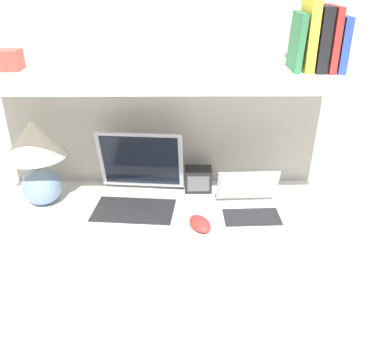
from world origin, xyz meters
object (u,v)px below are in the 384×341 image
book_black (320,38)px  book_red (330,38)px  table_lamp (36,155)px  book_blue (338,43)px  laptop_large (137,193)px  laptop_small (250,208)px  computer_mouse (200,224)px  book_yellow (308,36)px  router_box (198,179)px  shelf_gadget (7,60)px  book_green (297,42)px

book_black → book_red: bearing=0.0°
table_lamp → book_blue: (1.11, -0.01, 0.42)m
laptop_large → book_red: 0.91m
book_blue → book_black: (-0.07, 0.00, 0.02)m
laptop_small → computer_mouse: laptop_small is taller
book_yellow → book_blue: bearing=0.0°
book_red → router_box: bearing=166.0°
router_box → book_yellow: (0.37, -0.11, 0.61)m
book_blue → book_black: bearing=180.0°
laptop_small → shelf_gadget: bearing=173.4°
laptop_large → computer_mouse: (0.25, -0.16, -0.04)m
table_lamp → book_yellow: (1.00, -0.01, 0.44)m
book_black → shelf_gadget: book_black is taller
table_lamp → laptop_small: (0.83, -0.11, -0.18)m
computer_mouse → router_box: 0.29m
table_lamp → book_blue: bearing=-0.3°
book_blue → laptop_large: bearing=-178.0°
router_box → book_yellow: size_ratio=0.50×
book_green → laptop_small: bearing=-143.5°
shelf_gadget → computer_mouse: bearing=-15.1°
computer_mouse → book_green: size_ratio=0.69×
router_box → computer_mouse: bearing=-89.8°
router_box → book_red: (0.44, -0.11, 0.60)m
shelf_gadget → laptop_small: bearing=-6.6°
table_lamp → book_green: book_green is taller
router_box → book_green: size_ratio=0.60×
router_box → shelf_gadget: bearing=-170.7°
computer_mouse → book_red: (0.44, 0.18, 0.63)m
computer_mouse → book_green: 0.72m
table_lamp → laptop_large: (0.38, -0.03, -0.16)m
laptop_large → router_box: laptop_large is taller
book_blue → book_black: book_black is taller
laptop_large → book_red: book_red is taller
book_blue → router_box: bearing=166.9°
book_black → shelf_gadget: size_ratio=2.19×
book_red → table_lamp: bearing=179.7°
laptop_small → book_black: bearing=25.3°
laptop_large → router_box: (0.25, 0.13, -0.01)m
book_red → book_black: same height
computer_mouse → router_box: size_ratio=1.16×
book_green → book_yellow: bearing=0.0°
computer_mouse → book_green: (0.33, 0.18, 0.62)m
book_blue → book_black: 0.07m
shelf_gadget → book_red: bearing=0.0°
laptop_small → shelf_gadget: shelf_gadget is taller
book_blue → book_red: (-0.03, 0.00, 0.01)m
laptop_small → computer_mouse: 0.21m
computer_mouse → book_yellow: book_yellow is taller
computer_mouse → shelf_gadget: 0.89m
book_red → book_green: book_red is taller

